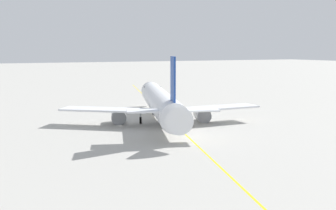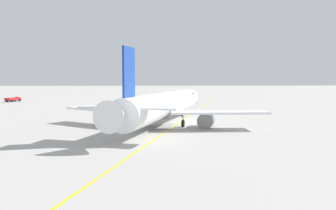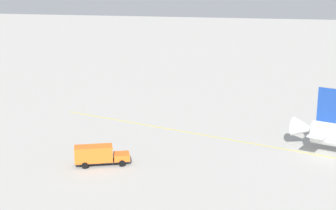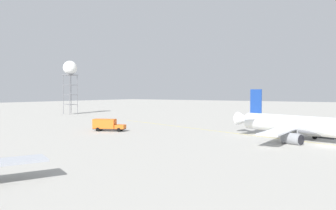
{
  "view_description": "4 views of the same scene",
  "coord_description": "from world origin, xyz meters",
  "views": [
    {
      "loc": [
        -33.55,
        -64.19,
        11.64
      ],
      "look_at": [
        -3.08,
        -2.48,
        2.48
      ],
      "focal_mm": 45.22,
      "sensor_mm": 36.0,
      "label": 1
    },
    {
      "loc": [
        -7.65,
        -54.49,
        7.13
      ],
      "look_at": [
        -4.19,
        -2.24,
        3.02
      ],
      "focal_mm": 35.5,
      "sensor_mm": 36.0,
      "label": 2
    },
    {
      "loc": [
        71.54,
        -23.41,
        27.62
      ],
      "look_at": [
        -13.27,
        -44.68,
        5.27
      ],
      "focal_mm": 52.44,
      "sensor_mm": 36.0,
      "label": 3
    },
    {
      "loc": [
        67.2,
        9.23,
        10.02
      ],
      "look_at": [
        -13.27,
        -44.68,
        6.26
      ],
      "focal_mm": 35.32,
      "sensor_mm": 36.0,
      "label": 4
    }
  ],
  "objects": [
    {
      "name": "airliner_main",
      "position": [
        -4.97,
        -3.74,
        2.92
      ],
      "size": [
        29.99,
        38.21,
        10.81
      ],
      "rotation": [
        0.0,
        0.0,
        1.24
      ],
      "color": "white",
      "rests_on": "ground_plane"
    },
    {
      "name": "taxiway_centreline",
      "position": [
        -2.77,
        -2.54,
        0.0
      ],
      "size": [
        39.36,
        132.34,
        0.01
      ],
      "rotation": [
        0.0,
        0.0,
        1.28
      ],
      "color": "yellow",
      "rests_on": "ground_plane"
    },
    {
      "name": "catering_truck_truck",
      "position": [
        5.52,
        -50.96,
        1.67
      ],
      "size": [
        5.5,
        8.6,
        3.1
      ],
      "rotation": [
        0.0,
        0.0,
        1.98
      ],
      "color": "#232326",
      "rests_on": "ground_plane"
    },
    {
      "name": "ground_plane",
      "position": [
        0.0,
        0.0,
        0.0
      ],
      "size": [
        600.0,
        600.0,
        0.0
      ],
      "primitive_type": "plane",
      "color": "#ADAAA3"
    },
    {
      "name": "radar_tower",
      "position": [
        -33.16,
        -111.7,
        20.41
      ],
      "size": [
        6.29,
        6.29,
        24.29
      ],
      "color": "slate",
      "rests_on": "ground_plane"
    }
  ]
}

